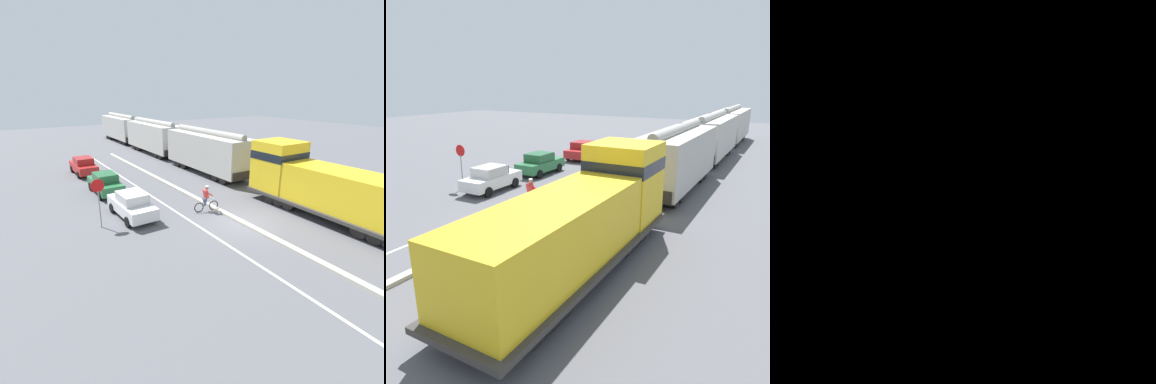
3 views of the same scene
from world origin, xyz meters
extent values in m
plane|color=#56565B|center=(0.00, 0.00, 0.00)|extent=(120.00, 120.00, 0.00)
cube|color=#B2AD9E|center=(0.00, 6.00, 0.08)|extent=(0.36, 36.00, 0.16)
cube|color=silver|center=(-2.40, 6.00, 0.00)|extent=(0.14, 36.00, 0.01)
cube|color=gold|center=(5.05, -3.08, 1.90)|extent=(2.70, 9.86, 2.40)
cube|color=gold|center=(5.05, 1.92, 2.45)|extent=(2.80, 2.80, 3.50)
cube|color=black|center=(5.05, 1.92, 3.24)|extent=(2.83, 2.83, 0.56)
cube|color=#383533|center=(5.05, -2.48, 0.70)|extent=(3.10, 11.60, 0.20)
cylinder|color=#4C4947|center=(5.05, -2.48, 0.55)|extent=(1.10, 3.00, 1.10)
cylinder|color=black|center=(5.05, 1.51, 0.50)|extent=(2.40, 1.00, 1.00)
cylinder|color=black|center=(5.05, 0.71, 0.50)|extent=(2.40, 1.00, 1.00)
cylinder|color=black|center=(5.05, -0.09, 0.50)|extent=(2.40, 1.00, 1.00)
cylinder|color=black|center=(5.05, -4.87, 0.50)|extent=(2.40, 1.00, 1.00)
cube|color=#AEACA4|center=(5.05, 10.52, 2.15)|extent=(2.90, 10.40, 3.10)
cylinder|color=gray|center=(5.05, 10.52, 3.88)|extent=(0.60, 9.88, 0.60)
cube|color=black|center=(5.05, 15.77, 0.95)|extent=(2.61, 0.10, 0.70)
cube|color=black|center=(5.05, 5.27, 0.95)|extent=(2.61, 0.10, 0.70)
cylinder|color=black|center=(5.05, 14.29, 0.45)|extent=(2.46, 0.90, 0.90)
cylinder|color=black|center=(5.05, 13.19, 0.45)|extent=(2.46, 0.90, 0.90)
cylinder|color=black|center=(5.05, 7.85, 0.45)|extent=(2.46, 0.90, 0.90)
cylinder|color=black|center=(5.05, 6.75, 0.45)|extent=(2.46, 0.90, 0.90)
cube|color=#B5B3AB|center=(5.05, 22.12, 2.15)|extent=(2.90, 10.40, 3.10)
cylinder|color=#9A9891|center=(5.05, 22.12, 3.88)|extent=(0.60, 9.88, 0.60)
cube|color=black|center=(5.05, 27.37, 0.95)|extent=(2.61, 0.10, 0.70)
cube|color=black|center=(5.05, 16.87, 0.95)|extent=(2.61, 0.10, 0.70)
cylinder|color=black|center=(5.05, 25.89, 0.45)|extent=(2.46, 0.90, 0.90)
cylinder|color=black|center=(5.05, 24.79, 0.45)|extent=(2.46, 0.90, 0.90)
cylinder|color=black|center=(5.05, 19.45, 0.45)|extent=(2.46, 0.90, 0.90)
cylinder|color=black|center=(5.05, 18.35, 0.45)|extent=(2.46, 0.90, 0.90)
cube|color=#B4B2AA|center=(5.05, 33.72, 2.15)|extent=(2.90, 10.40, 3.10)
cylinder|color=#999790|center=(5.05, 33.72, 3.88)|extent=(0.60, 9.88, 0.60)
cube|color=black|center=(5.05, 38.97, 0.95)|extent=(2.61, 0.10, 0.70)
cube|color=black|center=(5.05, 28.47, 0.95)|extent=(2.61, 0.10, 0.70)
cylinder|color=black|center=(5.05, 37.49, 0.45)|extent=(2.46, 0.90, 0.90)
cylinder|color=black|center=(5.05, 36.39, 0.45)|extent=(2.46, 0.90, 0.90)
cylinder|color=black|center=(5.05, 31.05, 0.45)|extent=(2.46, 0.90, 0.90)
cylinder|color=black|center=(5.05, 29.95, 0.45)|extent=(2.46, 0.90, 0.90)
cube|color=silver|center=(-5.09, 4.39, 0.67)|extent=(1.78, 4.23, 0.70)
cube|color=beige|center=(-5.09, 4.24, 1.32)|extent=(1.53, 1.93, 0.60)
cube|color=#1E232D|center=(-5.11, 5.24, 1.27)|extent=(1.43, 0.15, 0.51)
cylinder|color=black|center=(-5.93, 5.67, 0.32)|extent=(0.23, 0.64, 0.64)
cylinder|color=black|center=(-4.31, 5.70, 0.32)|extent=(0.23, 0.64, 0.64)
cylinder|color=black|center=(-5.88, 3.07, 0.32)|extent=(0.23, 0.64, 0.64)
cylinder|color=black|center=(-4.26, 3.10, 0.32)|extent=(0.23, 0.64, 0.64)
cube|color=#286B3D|center=(-5.07, 9.78, 0.67)|extent=(1.74, 4.22, 0.70)
cube|color=#225B34|center=(-5.07, 9.63, 1.32)|extent=(1.52, 1.91, 0.60)
cube|color=#1E232D|center=(-5.06, 10.63, 1.27)|extent=(1.43, 0.13, 0.51)
cylinder|color=black|center=(-5.86, 11.09, 0.32)|extent=(0.23, 0.64, 0.64)
cylinder|color=black|center=(-4.24, 11.07, 0.32)|extent=(0.23, 0.64, 0.64)
cylinder|color=black|center=(-5.89, 8.49, 0.32)|extent=(0.23, 0.64, 0.64)
cylinder|color=black|center=(-4.27, 8.47, 0.32)|extent=(0.23, 0.64, 0.64)
cube|color=red|center=(-5.06, 16.49, 0.67)|extent=(1.75, 4.22, 0.70)
cube|color=maroon|center=(-5.05, 16.34, 1.32)|extent=(1.52, 1.92, 0.60)
cube|color=#1E232D|center=(-5.07, 17.34, 1.27)|extent=(1.43, 0.14, 0.51)
cylinder|color=black|center=(-5.88, 17.78, 0.32)|extent=(0.23, 0.64, 0.64)
cylinder|color=black|center=(-4.26, 17.80, 0.32)|extent=(0.23, 0.64, 0.64)
cylinder|color=black|center=(-5.85, 15.18, 0.32)|extent=(0.23, 0.64, 0.64)
cylinder|color=black|center=(-4.23, 15.20, 0.32)|extent=(0.23, 0.64, 0.64)
torus|color=black|center=(-0.15, 2.55, 0.33)|extent=(0.66, 0.17, 0.66)
torus|color=black|center=(-1.19, 2.72, 0.33)|extent=(0.66, 0.17, 0.66)
cylinder|color=silver|center=(-0.67, 2.63, 0.63)|extent=(0.78, 0.18, 0.05)
cylinder|color=silver|center=(-0.57, 2.62, 0.45)|extent=(0.48, 0.13, 0.36)
cylinder|color=silver|center=(-0.89, 2.67, 0.78)|extent=(0.04, 0.04, 0.30)
cylinder|color=silver|center=(-0.23, 2.56, 0.88)|extent=(0.12, 0.48, 0.04)
cylinder|color=#38476B|center=(-0.77, 2.75, 0.68)|extent=(0.32, 0.19, 0.52)
cylinder|color=#38476B|center=(-0.81, 2.56, 0.68)|extent=(0.28, 0.18, 0.52)
cube|color=red|center=(-0.72, 2.64, 1.20)|extent=(0.38, 0.39, 0.57)
sphere|color=#9E7051|center=(-0.65, 2.63, 1.59)|extent=(0.22, 0.22, 0.22)
cylinder|color=white|center=(-0.65, 2.63, 1.69)|extent=(0.22, 0.22, 0.05)
cylinder|color=red|center=(-0.50, 2.77, 1.20)|extent=(0.47, 0.17, 0.36)
cylinder|color=red|center=(-0.55, 2.45, 1.20)|extent=(0.47, 0.17, 0.36)
cylinder|color=gray|center=(-7.18, 3.88, 1.10)|extent=(0.07, 0.07, 2.20)
cylinder|color=red|center=(-7.18, 3.90, 2.50)|extent=(0.76, 0.03, 0.76)
cylinder|color=white|center=(-7.18, 3.91, 2.50)|extent=(0.48, 0.01, 0.48)
camera|label=1|loc=(-11.28, -12.18, 7.44)|focal=28.00mm
camera|label=2|loc=(11.27, -13.12, 6.68)|focal=35.00mm
camera|label=3|loc=(6.39, -3.16, 2.67)|focal=50.00mm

